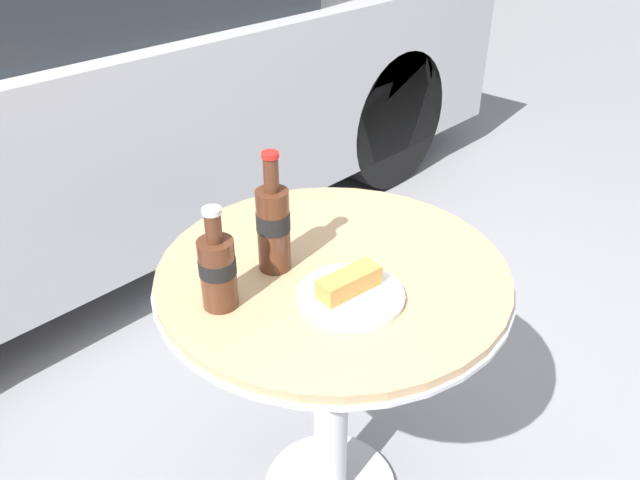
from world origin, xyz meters
The scene contains 5 objects.
bistro_table centered at (0.00, 0.00, 0.57)m, with size 0.75×0.75×0.73m.
cola_bottle_left centered at (-0.08, 0.09, 0.83)m, with size 0.07×0.07×0.26m.
cola_bottle_right centered at (-0.24, 0.07, 0.81)m, with size 0.07×0.07×0.21m.
lunch_plate_near centered at (-0.06, -0.10, 0.74)m, with size 0.21×0.21×0.05m.
parked_car centered at (0.32, 1.82, 0.67)m, with size 3.97×1.67×1.41m.
Camera 1 is at (-0.80, -0.72, 1.46)m, focal length 35.00 mm.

